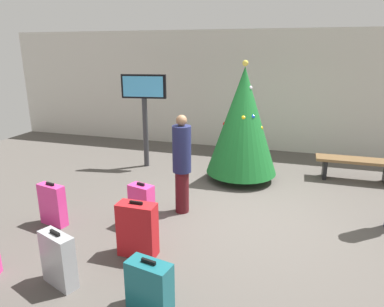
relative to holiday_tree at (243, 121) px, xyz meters
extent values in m
plane|color=#514C47|center=(0.40, -1.73, -1.27)|extent=(16.00, 16.00, 0.00)
cube|color=beige|center=(0.40, 2.59, 0.33)|extent=(16.00, 0.20, 3.21)
cylinder|color=#4C3319|center=(0.00, 0.00, -1.19)|extent=(0.12, 0.12, 0.17)
cone|color=#196628|center=(0.00, 0.00, 0.00)|extent=(1.48, 1.48, 2.20)
sphere|color=#F2D84C|center=(0.00, 0.00, 1.16)|extent=(0.12, 0.12, 0.12)
sphere|color=yellow|center=(0.05, -0.30, 0.14)|extent=(0.08, 0.08, 0.08)
sphere|color=yellow|center=(0.38, -0.05, -0.11)|extent=(0.08, 0.08, 0.08)
sphere|color=silver|center=(0.13, -0.03, 0.69)|extent=(0.08, 0.08, 0.08)
sphere|color=blue|center=(0.22, -0.21, 0.15)|extent=(0.08, 0.08, 0.08)
sphere|color=red|center=(-0.36, -0.07, -0.06)|extent=(0.08, 0.08, 0.08)
cylinder|color=#333338|center=(-2.31, 0.25, -0.46)|extent=(0.12, 0.12, 1.62)
cube|color=black|center=(-2.31, 0.25, 0.62)|extent=(1.03, 0.24, 0.54)
cube|color=#4CB2F2|center=(-2.31, 0.20, 0.62)|extent=(0.91, 0.16, 0.46)
cube|color=brown|center=(2.34, 0.63, -0.82)|extent=(1.63, 0.44, 0.06)
cube|color=black|center=(1.73, 0.63, -1.06)|extent=(0.08, 0.35, 0.42)
cylinder|color=#4C1419|center=(-0.71, -1.85, -0.91)|extent=(0.23, 0.23, 0.73)
cylinder|color=#1E234C|center=(-0.71, -1.85, -0.15)|extent=(0.41, 0.41, 0.78)
sphere|color=#8C6647|center=(-0.71, -1.85, 0.33)|extent=(0.18, 0.18, 0.18)
cube|color=#19606B|center=(-0.29, -4.19, -0.99)|extent=(0.52, 0.32, 0.57)
cube|color=black|center=(-0.29, -4.19, -0.68)|extent=(0.17, 0.06, 0.04)
cube|color=#E5388C|center=(-2.53, -2.88, -0.94)|extent=(0.48, 0.26, 0.67)
cube|color=black|center=(-2.53, -2.88, -0.58)|extent=(0.16, 0.06, 0.04)
cube|color=#B2191E|center=(-0.87, -3.27, -0.90)|extent=(0.52, 0.24, 0.75)
cube|color=black|center=(-0.87, -3.27, -0.50)|extent=(0.18, 0.03, 0.04)
cube|color=#9EA0A5|center=(-1.49, -4.11, -0.94)|extent=(0.51, 0.34, 0.66)
cube|color=black|center=(-1.49, -4.11, -0.59)|extent=(0.17, 0.09, 0.04)
cube|color=#E5388C|center=(-1.16, -2.50, -0.93)|extent=(0.42, 0.30, 0.68)
cube|color=black|center=(-1.16, -2.50, -0.57)|extent=(0.14, 0.06, 0.04)
camera|label=1|loc=(1.03, -7.02, 1.42)|focal=32.42mm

